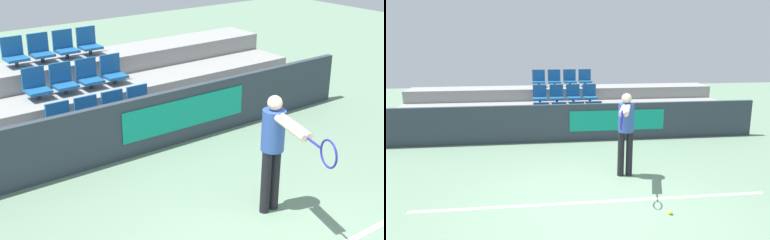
% 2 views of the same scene
% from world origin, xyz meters
% --- Properties ---
extents(barrier_wall, '(9.99, 0.14, 0.98)m').
position_xyz_m(barrier_wall, '(0.02, 4.05, 0.49)').
color(barrier_wall, '#2D3842').
rests_on(barrier_wall, ground).
extents(bleacher_tier_front, '(9.59, 0.98, 0.36)m').
position_xyz_m(bleacher_tier_front, '(0.00, 4.63, 0.18)').
color(bleacher_tier_front, gray).
rests_on(bleacher_tier_front, ground).
extents(bleacher_tier_middle, '(9.59, 0.98, 0.73)m').
position_xyz_m(bleacher_tier_middle, '(0.00, 5.61, 0.36)').
color(bleacher_tier_middle, gray).
rests_on(bleacher_tier_middle, ground).
extents(bleacher_tier_back, '(9.59, 0.98, 1.09)m').
position_xyz_m(bleacher_tier_back, '(0.00, 6.60, 0.55)').
color(bleacher_tier_back, gray).
rests_on(bleacher_tier_back, ground).
extents(stadium_chair_0, '(0.41, 0.39, 0.54)m').
position_xyz_m(stadium_chair_0, '(-0.75, 4.75, 0.60)').
color(stadium_chair_0, '#333333').
rests_on(stadium_chair_0, bleacher_tier_front).
extents(stadium_chair_1, '(0.41, 0.39, 0.54)m').
position_xyz_m(stadium_chair_1, '(-0.25, 4.75, 0.60)').
color(stadium_chair_1, '#333333').
rests_on(stadium_chair_1, bleacher_tier_front).
extents(stadium_chair_2, '(0.41, 0.39, 0.54)m').
position_xyz_m(stadium_chair_2, '(0.25, 4.75, 0.60)').
color(stadium_chair_2, '#333333').
rests_on(stadium_chair_2, bleacher_tier_front).
extents(stadium_chair_3, '(0.41, 0.39, 0.54)m').
position_xyz_m(stadium_chair_3, '(0.75, 4.75, 0.60)').
color(stadium_chair_3, '#333333').
rests_on(stadium_chair_3, bleacher_tier_front).
extents(stadium_chair_4, '(0.41, 0.39, 0.54)m').
position_xyz_m(stadium_chair_4, '(-0.75, 5.73, 0.96)').
color(stadium_chair_4, '#333333').
rests_on(stadium_chair_4, bleacher_tier_middle).
extents(stadium_chair_5, '(0.41, 0.39, 0.54)m').
position_xyz_m(stadium_chair_5, '(-0.25, 5.73, 0.96)').
color(stadium_chair_5, '#333333').
rests_on(stadium_chair_5, bleacher_tier_middle).
extents(stadium_chair_6, '(0.41, 0.39, 0.54)m').
position_xyz_m(stadium_chair_6, '(0.25, 5.73, 0.96)').
color(stadium_chair_6, '#333333').
rests_on(stadium_chair_6, bleacher_tier_middle).
extents(stadium_chair_7, '(0.41, 0.39, 0.54)m').
position_xyz_m(stadium_chair_7, '(0.75, 5.73, 0.96)').
color(stadium_chair_7, '#333333').
rests_on(stadium_chair_7, bleacher_tier_middle).
extents(stadium_chair_8, '(0.41, 0.39, 0.54)m').
position_xyz_m(stadium_chair_8, '(-0.75, 6.72, 1.32)').
color(stadium_chair_8, '#333333').
rests_on(stadium_chair_8, bleacher_tier_back).
extents(stadium_chair_9, '(0.41, 0.39, 0.54)m').
position_xyz_m(stadium_chair_9, '(-0.25, 6.72, 1.32)').
color(stadium_chair_9, '#333333').
rests_on(stadium_chair_9, bleacher_tier_back).
extents(stadium_chair_10, '(0.41, 0.39, 0.54)m').
position_xyz_m(stadium_chair_10, '(0.25, 6.72, 1.32)').
color(stadium_chair_10, '#333333').
rests_on(stadium_chair_10, bleacher_tier_back).
extents(stadium_chair_11, '(0.41, 0.39, 0.54)m').
position_xyz_m(stadium_chair_11, '(0.75, 6.72, 1.32)').
color(stadium_chair_11, '#333333').
rests_on(stadium_chair_11, bleacher_tier_back).
extents(tennis_player, '(0.61, 1.53, 1.65)m').
position_xyz_m(tennis_player, '(0.76, 1.37, 1.02)').
color(tennis_player, black).
rests_on(tennis_player, ground).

